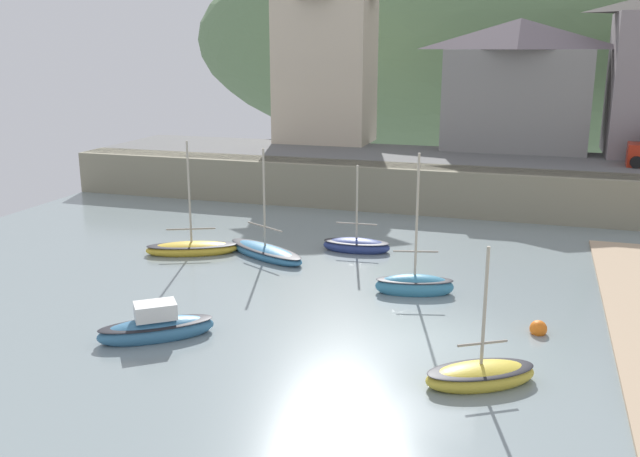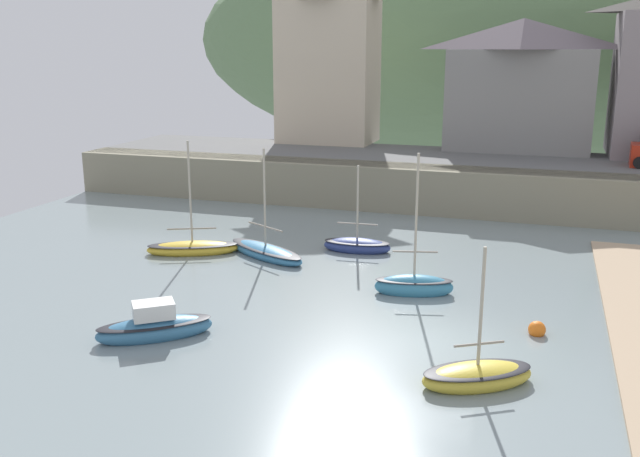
{
  "view_description": "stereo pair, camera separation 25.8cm",
  "coord_description": "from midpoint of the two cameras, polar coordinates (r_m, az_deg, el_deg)",
  "views": [
    {
      "loc": [
        2.45,
        -19.69,
        8.61
      ],
      "look_at": [
        -5.42,
        5.36,
        1.74
      ],
      "focal_mm": 39.12,
      "sensor_mm": 36.0,
      "label": 1
    },
    {
      "loc": [
        2.7,
        -19.62,
        8.61
      ],
      "look_at": [
        -5.42,
        5.36,
        1.74
      ],
      "focal_mm": 39.12,
      "sensor_mm": 36.0,
      "label": 2
    }
  ],
  "objects": [
    {
      "name": "dinghy_open_wooden",
      "position": [
        25.31,
        7.98,
        -4.62
      ],
      "size": [
        2.98,
        1.66,
        5.29
      ],
      "rotation": [
        0.0,
        0.0,
        0.24
      ],
      "color": "teal",
      "rests_on": "ground"
    },
    {
      "name": "sailboat_white_hull",
      "position": [
        30.4,
        -10.14,
        -1.56
      ],
      "size": [
        4.08,
        2.74,
        4.99
      ],
      "rotation": [
        0.0,
        0.0,
        0.42
      ],
      "color": "gold",
      "rests_on": "ground"
    },
    {
      "name": "motorboat_with_cabin",
      "position": [
        19.15,
        13.12,
        -11.64
      ],
      "size": [
        3.27,
        2.66,
        3.93
      ],
      "rotation": [
        0.0,
        0.0,
        0.54
      ],
      "color": "gold",
      "rests_on": "ground"
    },
    {
      "name": "hillside_backdrop",
      "position": [
        74.92,
        21.08,
        14.25
      ],
      "size": [
        80.0,
        44.0,
        26.6
      ],
      "color": "#608155",
      "rests_on": "ground"
    },
    {
      "name": "waterfront_building_left",
      "position": [
        46.95,
        0.85,
        14.19
      ],
      "size": [
        6.43,
        4.52,
        11.44
      ],
      "color": "beige",
      "rests_on": "ground"
    },
    {
      "name": "sailboat_tall_mast",
      "position": [
        30.28,
        3.29,
        -1.39
      ],
      "size": [
        3.01,
        1.4,
        3.94
      ],
      "rotation": [
        0.0,
        0.0,
        0.07
      ],
      "color": "navy",
      "rests_on": "ground"
    },
    {
      "name": "rowboat_small_beached",
      "position": [
        21.99,
        -13.04,
        -7.87
      ],
      "size": [
        3.49,
        3.04,
        1.32
      ],
      "rotation": [
        0.0,
        0.0,
        0.65
      ],
      "color": "teal",
      "rests_on": "ground"
    },
    {
      "name": "sailboat_nearest_shore",
      "position": [
        29.53,
        -4.21,
        -1.88
      ],
      "size": [
        4.51,
        3.27,
        4.74
      ],
      "rotation": [
        0.0,
        0.0,
        -0.51
      ],
      "color": "teal",
      "rests_on": "ground"
    },
    {
      "name": "quay_seawall",
      "position": [
        37.94,
        13.8,
        3.21
      ],
      "size": [
        48.0,
        9.4,
        2.4
      ],
      "color": "gray",
      "rests_on": "ground"
    },
    {
      "name": "mooring_buoy",
      "position": [
        22.73,
        17.64,
        -7.89
      ],
      "size": [
        0.54,
        0.54,
        0.54
      ],
      "color": "orange",
      "rests_on": "ground"
    },
    {
      "name": "waterfront_building_centre",
      "position": [
        44.94,
        16.21,
        11.27
      ],
      "size": [
        8.82,
        4.85,
        7.86
      ],
      "color": "gray",
      "rests_on": "ground"
    }
  ]
}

